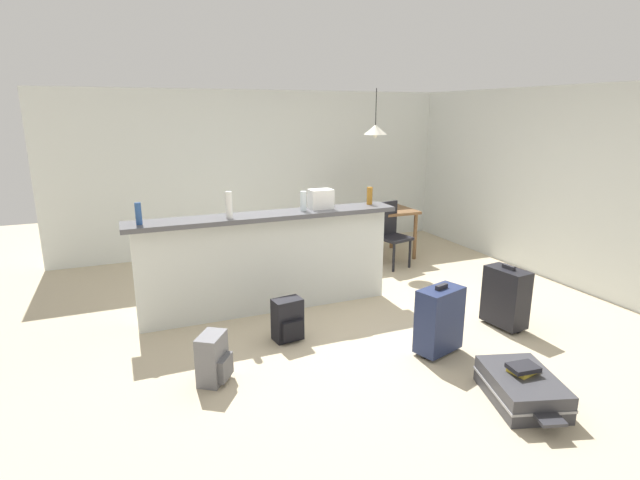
# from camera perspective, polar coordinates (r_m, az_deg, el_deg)

# --- Properties ---
(ground_plane) EXTENTS (13.00, 13.00, 0.05)m
(ground_plane) POSITION_cam_1_polar(r_m,az_deg,el_deg) (5.54, 3.32, -8.78)
(ground_plane) COLOR #BCAD8E
(wall_back) EXTENTS (6.60, 0.10, 2.50)m
(wall_back) POSITION_cam_1_polar(r_m,az_deg,el_deg) (7.99, -6.20, 7.95)
(wall_back) COLOR silver
(wall_back) RESTS_ON ground_plane
(wall_right) EXTENTS (0.10, 6.00, 2.50)m
(wall_right) POSITION_cam_1_polar(r_m,az_deg,el_deg) (7.25, 24.76, 5.99)
(wall_right) COLOR silver
(wall_right) RESTS_ON ground_plane
(partition_half_wall) EXTENTS (2.80, 0.20, 1.06)m
(partition_half_wall) POSITION_cam_1_polar(r_m,az_deg,el_deg) (5.47, -6.04, -2.92)
(partition_half_wall) COLOR silver
(partition_half_wall) RESTS_ON ground_plane
(bar_countertop) EXTENTS (2.96, 0.40, 0.05)m
(bar_countertop) POSITION_cam_1_polar(r_m,az_deg,el_deg) (5.33, -6.20, 2.79)
(bar_countertop) COLOR #4C4C51
(bar_countertop) RESTS_ON partition_half_wall
(bottle_blue) EXTENTS (0.06, 0.06, 0.22)m
(bottle_blue) POSITION_cam_1_polar(r_m,az_deg,el_deg) (5.07, -20.33, 2.88)
(bottle_blue) COLOR #284C89
(bottle_blue) RESTS_ON bar_countertop
(bottle_white) EXTENTS (0.07, 0.07, 0.28)m
(bottle_white) POSITION_cam_1_polar(r_m,az_deg,el_deg) (5.12, -10.52, 4.02)
(bottle_white) COLOR silver
(bottle_white) RESTS_ON bar_countertop
(bottle_clear) EXTENTS (0.07, 0.07, 0.22)m
(bottle_clear) POSITION_cam_1_polar(r_m,az_deg,el_deg) (5.43, -1.95, 4.54)
(bottle_clear) COLOR silver
(bottle_clear) RESTS_ON bar_countertop
(bottle_amber) EXTENTS (0.07, 0.07, 0.21)m
(bottle_amber) POSITION_cam_1_polar(r_m,az_deg,el_deg) (5.84, 5.78, 5.13)
(bottle_amber) COLOR #9E661E
(bottle_amber) RESTS_ON bar_countertop
(grocery_bag) EXTENTS (0.26, 0.18, 0.22)m
(grocery_bag) POSITION_cam_1_polar(r_m,az_deg,el_deg) (5.55, 0.08, 4.78)
(grocery_bag) COLOR silver
(grocery_bag) RESTS_ON bar_countertop
(dining_table) EXTENTS (1.10, 0.80, 0.74)m
(dining_table) POSITION_cam_1_polar(r_m,az_deg,el_deg) (7.51, 6.53, 2.83)
(dining_table) COLOR brown
(dining_table) RESTS_ON ground_plane
(dining_chair_near_partition) EXTENTS (0.48, 0.48, 0.93)m
(dining_chair_near_partition) POSITION_cam_1_polar(r_m,az_deg,el_deg) (7.11, 8.20, 1.03)
(dining_chair_near_partition) COLOR black
(dining_chair_near_partition) RESTS_ON ground_plane
(pendant_lamp) EXTENTS (0.34, 0.34, 0.69)m
(pendant_lamp) POSITION_cam_1_polar(r_m,az_deg,el_deg) (7.34, 6.45, 12.61)
(pendant_lamp) COLOR black
(suitcase_flat_charcoal) EXTENTS (0.68, 0.89, 0.22)m
(suitcase_flat_charcoal) POSITION_cam_1_polar(r_m,az_deg,el_deg) (4.26, 22.38, -15.61)
(suitcase_flat_charcoal) COLOR #38383D
(suitcase_flat_charcoal) RESTS_ON ground_plane
(suitcase_upright_navy) EXTENTS (0.49, 0.36, 0.67)m
(suitcase_upright_navy) POSITION_cam_1_polar(r_m,az_deg,el_deg) (4.70, 13.69, -8.96)
(suitcase_upright_navy) COLOR #1E284C
(suitcase_upright_navy) RESTS_ON ground_plane
(backpack_grey) EXTENTS (0.33, 0.34, 0.42)m
(backpack_grey) POSITION_cam_1_polar(r_m,az_deg,el_deg) (4.26, -12.30, -13.37)
(backpack_grey) COLOR slate
(backpack_grey) RESTS_ON ground_plane
(backpack_black) EXTENTS (0.30, 0.28, 0.42)m
(backpack_black) POSITION_cam_1_polar(r_m,az_deg,el_deg) (4.87, -3.75, -9.29)
(backpack_black) COLOR black
(backpack_black) RESTS_ON ground_plane
(suitcase_upright_black) EXTENTS (0.29, 0.47, 0.67)m
(suitcase_upright_black) POSITION_cam_1_polar(r_m,az_deg,el_deg) (5.44, 20.75, -6.17)
(suitcase_upright_black) COLOR black
(suitcase_upright_black) RESTS_ON ground_plane
(book_stack) EXTENTS (0.27, 0.21, 0.07)m
(book_stack) POSITION_cam_1_polar(r_m,az_deg,el_deg) (4.23, 22.54, -13.61)
(book_stack) COLOR gold
(book_stack) RESTS_ON suitcase_flat_charcoal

